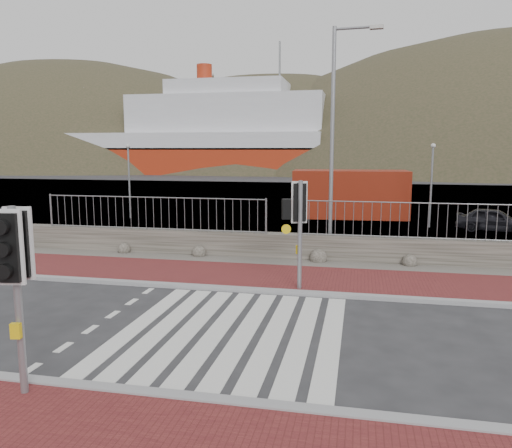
% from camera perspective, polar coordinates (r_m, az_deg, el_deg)
% --- Properties ---
extents(ground, '(220.00, 220.00, 0.00)m').
position_cam_1_polar(ground, '(10.85, -2.85, -12.20)').
color(ground, '#28282B').
rests_on(ground, ground).
extents(sidewalk_far, '(40.00, 3.00, 0.08)m').
position_cam_1_polar(sidewalk_far, '(15.03, 1.52, -6.10)').
color(sidewalk_far, maroon).
rests_on(sidewalk_far, ground).
extents(kerb_near, '(40.00, 0.25, 0.12)m').
position_cam_1_polar(kerb_near, '(8.22, -8.46, -19.04)').
color(kerb_near, gray).
rests_on(kerb_near, ground).
extents(kerb_far, '(40.00, 0.25, 0.12)m').
position_cam_1_polar(kerb_far, '(13.61, 0.37, -7.63)').
color(kerb_far, gray).
rests_on(kerb_far, ground).
extents(zebra_crossing, '(4.62, 5.60, 0.01)m').
position_cam_1_polar(zebra_crossing, '(10.85, -2.85, -12.17)').
color(zebra_crossing, silver).
rests_on(zebra_crossing, ground).
extents(gravel_strip, '(40.00, 1.50, 0.06)m').
position_cam_1_polar(gravel_strip, '(16.95, 2.73, -4.45)').
color(gravel_strip, '#59544C').
rests_on(gravel_strip, ground).
extents(stone_wall, '(40.00, 0.60, 0.90)m').
position_cam_1_polar(stone_wall, '(17.64, 3.16, -2.55)').
color(stone_wall, '#434037').
rests_on(stone_wall, ground).
extents(railing, '(18.07, 0.07, 1.22)m').
position_cam_1_polar(railing, '(17.28, 3.12, 1.82)').
color(railing, gray).
rests_on(railing, stone_wall).
extents(quay, '(120.00, 40.00, 0.50)m').
position_cam_1_polar(quay, '(38.00, 7.87, 2.67)').
color(quay, '#4C4C4F').
rests_on(quay, ground).
extents(water, '(220.00, 50.00, 0.05)m').
position_cam_1_polar(water, '(72.86, 9.82, 5.41)').
color(water, '#3F4C54').
rests_on(water, ground).
extents(ferry, '(50.00, 16.00, 20.00)m').
position_cam_1_polar(ferry, '(82.36, -7.59, 9.55)').
color(ferry, '#9B2710').
rests_on(ferry, ground).
extents(hills_backdrop, '(254.00, 90.00, 100.00)m').
position_cam_1_polar(hills_backdrop, '(101.43, 13.86, -7.07)').
color(hills_backdrop, '#2F321E').
rests_on(hills_backdrop, ground).
extents(traffic_signal_near, '(0.47, 0.33, 3.01)m').
position_cam_1_polar(traffic_signal_near, '(8.34, -25.81, -3.90)').
color(traffic_signal_near, gray).
rests_on(traffic_signal_near, ground).
extents(traffic_signal_far, '(0.74, 0.43, 3.02)m').
position_cam_1_polar(traffic_signal_far, '(13.36, 4.90, 1.45)').
color(traffic_signal_far, gray).
rests_on(traffic_signal_far, ground).
extents(streetlight, '(1.69, 0.30, 7.98)m').
position_cam_1_polar(streetlight, '(17.94, 9.15, 10.51)').
color(streetlight, gray).
rests_on(streetlight, ground).
extents(shipping_container, '(6.51, 3.02, 2.65)m').
position_cam_1_polar(shipping_container, '(28.86, 10.67, 3.41)').
color(shipping_container, maroon).
rests_on(shipping_container, ground).
extents(car_a, '(3.55, 2.22, 1.13)m').
position_cam_1_polar(car_a, '(25.84, 25.53, 0.43)').
color(car_a, black).
rests_on(car_a, ground).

